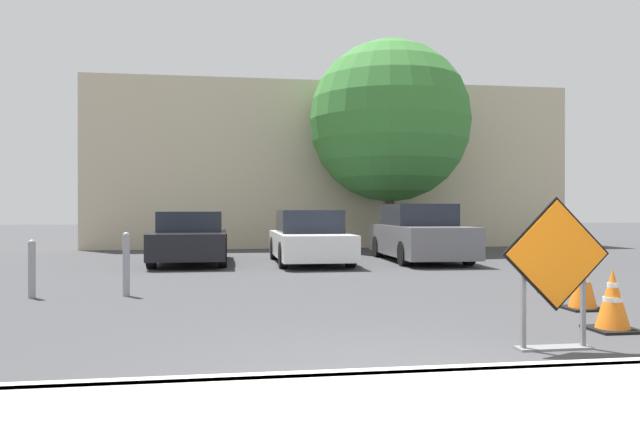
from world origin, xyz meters
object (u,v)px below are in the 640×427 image
road_closed_sign (556,267)px  traffic_cone_third (559,271)px  bollard_nearest (126,262)px  bollard_second (32,267)px  traffic_cone_nearest (613,301)px  parked_car_second (309,239)px  parked_car_third (419,235)px  traffic_cone_second (583,281)px  parked_car_nearest (191,239)px

road_closed_sign → traffic_cone_third: 4.26m
traffic_cone_third → bollard_nearest: bollard_nearest is taller
bollard_nearest → bollard_second: bollard_nearest is taller
traffic_cone_third → bollard_nearest: (-6.82, 0.88, 0.15)m
traffic_cone_nearest → bollard_second: bollard_second is taller
road_closed_sign → parked_car_second: 10.27m
traffic_cone_nearest → parked_car_second: 9.67m
traffic_cone_third → traffic_cone_nearest: bearing=-109.2°
parked_car_third → bollard_nearest: size_ratio=4.70×
road_closed_sign → parked_car_third: 10.65m
parked_car_second → bollard_nearest: size_ratio=4.36×
road_closed_sign → traffic_cone_second: road_closed_sign is taller
road_closed_sign → traffic_cone_nearest: size_ratio=2.13×
traffic_cone_third → parked_car_second: bearing=115.6°
road_closed_sign → parked_car_second: bearing=95.6°
bollard_second → road_closed_sign: bearing=-36.7°
parked_car_nearest → parked_car_second: bearing=172.5°
traffic_cone_third → road_closed_sign: bearing=-120.2°
road_closed_sign → parked_car_second: size_ratio=0.34×
parked_car_third → bollard_nearest: (-6.69, -5.91, -0.17)m
traffic_cone_nearest → parked_car_nearest: bearing=117.6°
parked_car_nearest → bollard_nearest: bearing=84.0°
road_closed_sign → traffic_cone_second: bearing=53.4°
traffic_cone_second → parked_car_third: parked_car_third is taller
parked_car_nearest → parked_car_third: bearing=178.7°
road_closed_sign → bollard_nearest: 6.54m
traffic_cone_nearest → traffic_cone_third: bearing=70.8°
traffic_cone_nearest → bollard_nearest: (-5.83, 3.75, 0.19)m
traffic_cone_nearest → traffic_cone_second: bearing=70.0°
traffic_cone_nearest → parked_car_nearest: 11.11m
parked_car_third → traffic_cone_third: bearing=92.7°
road_closed_sign → traffic_cone_nearest: (1.14, 0.80, -0.47)m
parked_car_third → bollard_nearest: 8.93m
traffic_cone_third → parked_car_second: parked_car_second is taller
parked_car_third → traffic_cone_second: bearing=89.2°
traffic_cone_third → bollard_second: size_ratio=0.87×
road_closed_sign → traffic_cone_third: (2.13, 3.66, -0.42)m
traffic_cone_nearest → parked_car_second: (-2.15, 9.42, 0.29)m
parked_car_nearest → parked_car_third: size_ratio=0.90×
traffic_cone_nearest → parked_car_third: bearing=84.9°
road_closed_sign → bollard_second: road_closed_sign is taller
parked_car_nearest → traffic_cone_nearest: bearing=118.0°
road_closed_sign → parked_car_third: bearing=79.2°
traffic_cone_third → bollard_second: bearing=173.9°
parked_car_second → traffic_cone_third: bearing=115.7°
traffic_cone_second → traffic_cone_third: (0.47, 1.42, -0.01)m
road_closed_sign → traffic_cone_nearest: bearing=35.1°
bollard_nearest → road_closed_sign: bearing=-44.1°
road_closed_sign → bollard_nearest: bearing=135.9°
parked_car_nearest → bollard_nearest: size_ratio=4.22×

